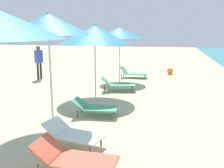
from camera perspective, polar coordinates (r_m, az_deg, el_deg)
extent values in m
cube|color=#D8593F|center=(4.44, -5.98, -16.76)|extent=(1.05, 0.66, 0.04)
cube|color=#D8593F|center=(4.64, -14.26, -13.60)|extent=(0.39, 0.64, 0.31)
cylinder|color=#59595E|center=(4.63, 0.34, -17.69)|extent=(0.04, 0.04, 0.28)
cylinder|color=#59595E|center=(5.00, -12.94, -15.62)|extent=(0.04, 0.04, 0.28)
cylinder|color=silver|center=(6.67, -13.43, 0.56)|extent=(0.05, 0.05, 2.31)
cone|color=#338CD8|center=(6.55, -14.03, 12.82)|extent=(2.07, 2.07, 0.52)
sphere|color=silver|center=(6.56, -14.16, 15.36)|extent=(0.06, 0.06, 0.06)
cube|color=#4CA572|center=(7.40, -2.45, -5.41)|extent=(0.98, 0.68, 0.04)
cube|color=#4CA572|center=(7.49, -7.20, -4.22)|extent=(0.40, 0.63, 0.26)
cylinder|color=#59595E|center=(7.62, 0.60, -5.88)|extent=(0.04, 0.04, 0.21)
cylinder|color=#59595E|center=(7.14, 0.09, -7.09)|extent=(0.04, 0.04, 0.21)
cylinder|color=#59595E|center=(7.80, -6.78, -5.53)|extent=(0.04, 0.04, 0.21)
cylinder|color=#59595E|center=(7.34, -7.77, -6.68)|extent=(0.04, 0.04, 0.21)
cube|color=white|center=(5.54, -7.06, -11.49)|extent=(1.04, 0.76, 0.04)
cube|color=white|center=(5.84, -12.42, -9.07)|extent=(0.47, 0.64, 0.25)
cylinder|color=#59595E|center=(5.61, -2.45, -12.53)|extent=(0.04, 0.04, 0.21)
cylinder|color=#59595E|center=(5.24, -4.94, -14.42)|extent=(0.04, 0.04, 0.21)
cylinder|color=#59595E|center=(6.11, -11.04, -10.63)|extent=(0.04, 0.04, 0.21)
cylinder|color=#59595E|center=(5.77, -13.88, -12.15)|extent=(0.04, 0.04, 0.21)
cylinder|color=silver|center=(9.38, -3.73, 2.93)|extent=(0.05, 0.05, 1.96)
cone|color=#338CD8|center=(9.27, -3.84, 10.94)|extent=(2.51, 2.51, 0.66)
sphere|color=silver|center=(9.27, -3.87, 13.16)|extent=(0.06, 0.06, 0.06)
cube|color=#4CA572|center=(10.44, 2.32, -0.21)|extent=(1.13, 0.78, 0.04)
cube|color=#4CA572|center=(10.40, -1.39, 0.73)|extent=(0.46, 0.63, 0.33)
cylinder|color=#59595E|center=(10.72, 4.48, -0.66)|extent=(0.04, 0.04, 0.23)
cylinder|color=#59595E|center=(10.26, 4.67, -1.22)|extent=(0.04, 0.04, 0.23)
cylinder|color=#59595E|center=(10.69, -1.61, -0.65)|extent=(0.04, 0.04, 0.23)
cylinder|color=#59595E|center=(10.23, -1.70, -1.22)|extent=(0.04, 0.04, 0.23)
cylinder|color=silver|center=(12.53, 1.70, 5.43)|extent=(0.05, 0.05, 2.07)
cone|color=#338CD8|center=(12.46, 1.73, 11.38)|extent=(2.05, 2.05, 0.53)
sphere|color=silver|center=(12.46, 1.74, 12.74)|extent=(0.06, 0.06, 0.06)
cube|color=#4CA572|center=(13.44, 5.50, 2.24)|extent=(1.07, 0.66, 0.04)
cube|color=#4CA572|center=(13.52, 2.66, 3.17)|extent=(0.34, 0.65, 0.37)
cylinder|color=#59595E|center=(13.67, 7.45, 1.88)|extent=(0.04, 0.04, 0.18)
cylinder|color=#59595E|center=(13.14, 7.19, 1.49)|extent=(0.04, 0.04, 0.18)
cylinder|color=#59595E|center=(13.85, 2.57, 2.10)|extent=(0.04, 0.04, 0.18)
cylinder|color=#59595E|center=(13.32, 2.12, 1.72)|extent=(0.04, 0.04, 0.18)
cylinder|color=#262628|center=(13.59, -15.54, 2.89)|extent=(0.11, 0.11, 0.83)
cylinder|color=#262628|center=(13.51, -16.16, 2.80)|extent=(0.11, 0.11, 0.83)
cube|color=#334CB2|center=(13.46, -16.02, 5.91)|extent=(0.37, 0.42, 0.63)
sphere|color=brown|center=(13.43, -16.12, 7.72)|extent=(0.23, 0.23, 0.23)
sphere|color=orange|center=(14.88, 12.79, 2.84)|extent=(0.36, 0.36, 0.36)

